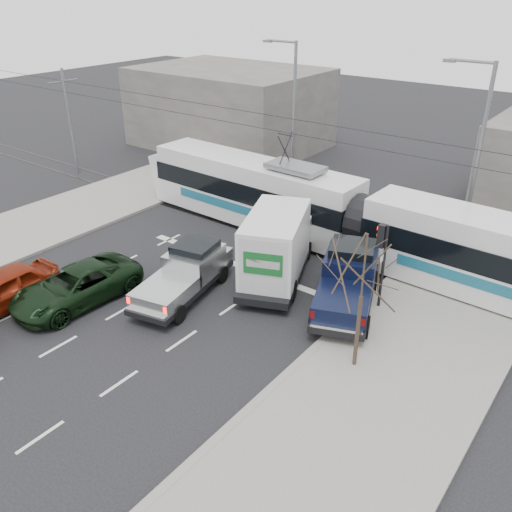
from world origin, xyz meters
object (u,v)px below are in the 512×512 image
Objects in this scene: street_lamp_far at (291,110)px; navy_pickup at (348,279)px; street_lamp_near at (475,149)px; silver_pickup at (187,272)px; green_car at (76,286)px; box_truck at (278,245)px; traffic_signal at (382,248)px; red_car at (1,290)px; bare_tree at (364,272)px; tram at (363,222)px.

street_lamp_far is 14.35m from navy_pickup.
street_lamp_near is 9.08m from navy_pickup.
silver_pickup is 4.60m from green_car.
box_truck is at bearing 53.62° from green_car.
box_truck is (-4.69, -0.35, -1.11)m from traffic_signal.
street_lamp_far is at bearing 84.38° from red_car.
street_lamp_far is 1.48× the size of navy_pickup.
traffic_signal is 1.96m from navy_pickup.
silver_pickup is 6.77m from navy_pickup.
bare_tree is 4.93m from navy_pickup.
street_lamp_far is 19.23m from red_car.
navy_pickup is at bearing -68.20° from tram.
traffic_signal is 0.52× the size of box_truck.
street_lamp_near reaches higher than box_truck.
traffic_signal reaches higher than silver_pickup.
street_lamp_far reaches higher than red_car.
street_lamp_near is at bearing 55.29° from navy_pickup.
bare_tree is 12.10m from green_car.
silver_pickup is (3.63, -13.24, -4.10)m from street_lamp_far.
green_car is (-9.07, -6.63, -0.42)m from navy_pickup.
box_truck is 1.46× the size of red_car.
navy_pickup is at bearing 37.30° from red_car.
bare_tree is at bearing 20.44° from red_car.
bare_tree is 0.56× the size of street_lamp_near.
green_car is at bearing 44.15° from red_car.
silver_pickup is at bearing 178.17° from bare_tree.
tram is at bearing 125.23° from traffic_signal.
tram is 4.27× the size of navy_pickup.
street_lamp_near reaches higher than navy_pickup.
tram is 4.57m from box_truck.
green_car is at bearing -164.72° from bare_tree.
street_lamp_near reaches higher than traffic_signal.
box_truck is 11.66m from red_car.
tram is (-3.46, -3.79, -3.24)m from street_lamp_near.
green_car is (-7.55, -10.80, -1.11)m from tram.
navy_pickup is (-1.95, -7.96, -3.92)m from street_lamp_near.
silver_pickup is at bearing -124.98° from street_lamp_near.
street_lamp_near reaches higher than green_car.
tram is 4.40× the size of silver_pickup.
street_lamp_near is at bearing 49.36° from tram.
bare_tree is 0.91× the size of green_car.
tram reaches higher than box_truck.
street_lamp_near is 14.32m from silver_pickup.
red_car is at bearing -132.44° from green_car.
bare_tree is at bearing -54.74° from box_truck.
street_lamp_near reaches higher than silver_pickup.
navy_pickup is 1.27× the size of red_car.
street_lamp_near is 0.35× the size of tram.
box_truck is 8.72m from green_car.
navy_pickup is 14.17m from red_car.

